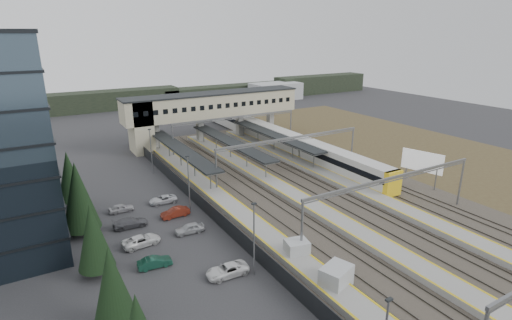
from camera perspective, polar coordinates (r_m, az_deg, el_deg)
ground at (r=52.67m, az=2.94°, el=-9.31°), size 220.00×220.00×0.00m
conifer_row at (r=40.27m, az=-21.40°, el=-11.99°), size 4.42×49.82×9.50m
car_park at (r=42.24m, az=-8.31°, el=-16.06°), size 10.60×44.44×1.29m
lampposts at (r=48.30m, az=-5.82°, el=-6.31°), size 0.50×53.25×8.07m
fence at (r=53.37m, az=-5.94°, el=-7.81°), size 0.08×90.00×2.00m
relay_cabin_near at (r=40.99m, az=11.35°, el=-16.28°), size 3.65×3.14×2.57m
relay_cabin_far at (r=45.24m, az=5.84°, el=-12.68°), size 2.82×2.51×2.25m
rail_corridor at (r=61.21m, az=7.73°, el=-5.13°), size 34.00×90.00×0.92m
canopies at (r=76.48m, az=-3.69°, el=2.60°), size 23.10×30.00×3.28m
footbridge at (r=89.19m, az=-7.72°, el=7.33°), size 40.40×6.40×11.20m
gantries at (r=59.42m, az=11.17°, el=-0.15°), size 28.40×62.28×7.17m
train at (r=86.49m, az=2.86°, el=3.27°), size 3.13×65.45×3.94m
billboard at (r=69.60m, az=22.63°, el=-0.33°), size 2.07×6.42×5.79m
scrub_east at (r=86.86m, az=26.67°, el=-0.12°), size 34.00×120.00×0.06m
treeline_far at (r=141.98m, az=-9.59°, el=9.11°), size 170.00×19.00×7.00m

